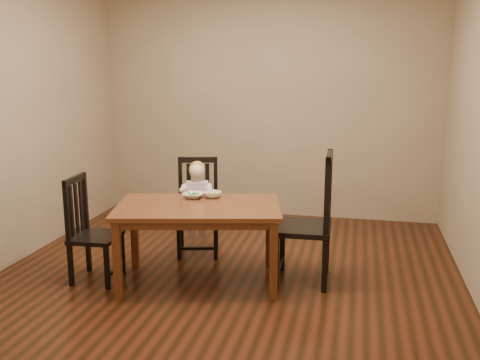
% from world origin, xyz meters
% --- Properties ---
extents(room, '(4.01, 4.01, 2.71)m').
position_xyz_m(room, '(0.00, 0.00, 1.35)').
color(room, '#451D0E').
rests_on(room, ground).
extents(dining_table, '(1.48, 1.07, 0.67)m').
position_xyz_m(dining_table, '(-0.20, -0.21, 0.59)').
color(dining_table, '#4C2111').
rests_on(dining_table, room).
extents(chair_child, '(0.48, 0.47, 0.93)m').
position_xyz_m(chair_child, '(-0.42, 0.48, 0.44)').
color(chair_child, black).
rests_on(chair_child, room).
extents(chair_left, '(0.39, 0.41, 0.90)m').
position_xyz_m(chair_left, '(-1.11, -0.37, 0.43)').
color(chair_left, black).
rests_on(chair_left, room).
extents(chair_right, '(0.47, 0.49, 1.11)m').
position_xyz_m(chair_right, '(0.70, -0.00, 0.53)').
color(chair_right, black).
rests_on(chair_right, room).
extents(toddler, '(0.35, 0.40, 0.47)m').
position_xyz_m(toddler, '(-0.41, 0.44, 0.56)').
color(toddler, white).
rests_on(toddler, chair_child).
extents(bowl_peas, '(0.18, 0.18, 0.04)m').
position_xyz_m(bowl_peas, '(-0.31, 0.01, 0.69)').
color(bowl_peas, silver).
rests_on(bowl_peas, dining_table).
extents(bowl_veg, '(0.21, 0.21, 0.05)m').
position_xyz_m(bowl_veg, '(-0.16, 0.06, 0.70)').
color(bowl_veg, silver).
rests_on(bowl_veg, dining_table).
extents(fork, '(0.08, 0.10, 0.05)m').
position_xyz_m(fork, '(-0.35, -0.02, 0.71)').
color(fork, silver).
rests_on(fork, bowl_peas).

